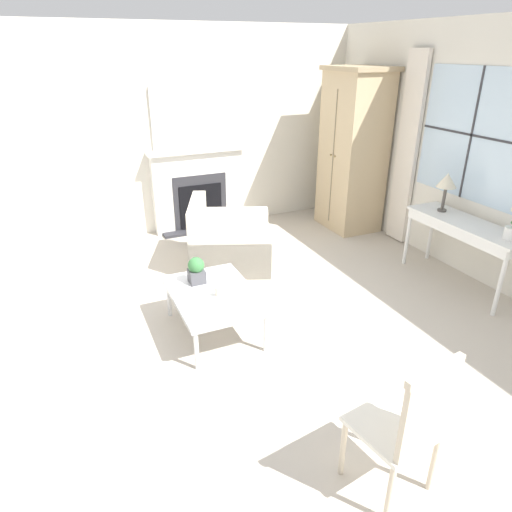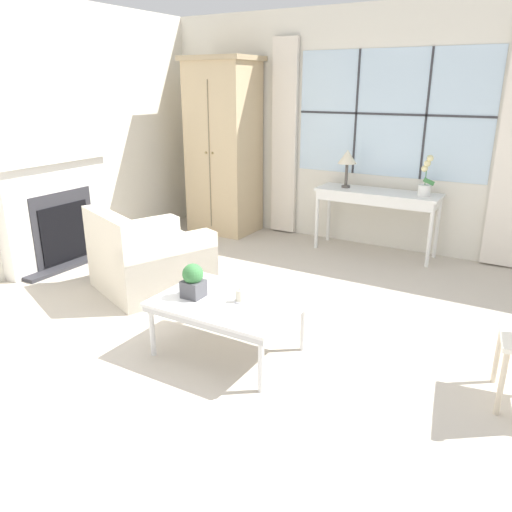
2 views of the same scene
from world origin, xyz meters
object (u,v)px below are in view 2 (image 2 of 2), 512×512
object	(u,v)px
armchair_upholstered	(149,261)
coffee_table	(228,305)
armoire	(224,147)
potted_orchid	(425,181)
fireplace	(56,204)
pillar_candle	(240,296)
potted_plant_small	(193,280)
console_table	(377,198)
table_lamp	(347,158)

from	to	relation	value
armchair_upholstered	coffee_table	bearing A→B (deg)	-25.79
armoire	potted_orchid	size ratio (longest dim) A/B	5.00
armchair_upholstered	armoire	bearing A→B (deg)	103.94
fireplace	pillar_candle	bearing A→B (deg)	-13.85
armchair_upholstered	pillar_candle	xyz separation A→B (m)	(1.46, -0.64, 0.19)
armchair_upholstered	potted_plant_small	world-z (taller)	armchair_upholstered
armchair_upholstered	potted_plant_small	bearing A→B (deg)	-33.46
fireplace	console_table	size ratio (longest dim) A/B	1.42
potted_orchid	console_table	bearing A→B (deg)	179.92
console_table	armchair_upholstered	world-z (taller)	armchair_upholstered
table_lamp	coffee_table	size ratio (longest dim) A/B	0.44
armoire	table_lamp	bearing A→B (deg)	3.38
armchair_upholstered	potted_plant_small	xyz separation A→B (m)	(1.12, -0.74, 0.28)
fireplace	potted_plant_small	world-z (taller)	fireplace
fireplace	coffee_table	bearing A→B (deg)	-14.64
console_table	table_lamp	size ratio (longest dim) A/B	3.18
potted_orchid	potted_plant_small	distance (m)	3.13
armoire	potted_plant_small	size ratio (longest dim) A/B	8.75
potted_plant_small	pillar_candle	distance (m)	0.37
table_lamp	armchair_upholstered	xyz separation A→B (m)	(-1.16, -2.23, -0.82)
armoire	console_table	world-z (taller)	armoire
coffee_table	pillar_candle	world-z (taller)	pillar_candle
fireplace	coffee_table	world-z (taller)	fireplace
table_lamp	pillar_candle	bearing A→B (deg)	-84.07
potted_orchid	potted_plant_small	size ratio (longest dim) A/B	1.75
console_table	armchair_upholstered	size ratio (longest dim) A/B	1.16
fireplace	potted_orchid	xyz separation A→B (m)	(3.44, 2.17, 0.24)
armoire	potted_plant_small	distance (m)	3.36
fireplace	armoire	size ratio (longest dim) A/B	0.89
fireplace	potted_orchid	size ratio (longest dim) A/B	4.47
table_lamp	potted_orchid	xyz separation A→B (m)	(0.92, -0.01, -0.18)
fireplace	coffee_table	xyz separation A→B (m)	(2.73, -0.71, -0.29)
potted_orchid	coffee_table	size ratio (longest dim) A/B	0.44
fireplace	armoire	world-z (taller)	armoire
potted_orchid	armchair_upholstered	bearing A→B (deg)	-133.27
table_lamp	coffee_table	bearing A→B (deg)	-85.89
table_lamp	pillar_candle	xyz separation A→B (m)	(0.30, -2.87, -0.63)
armchair_upholstered	fireplace	bearing A→B (deg)	177.89
potted_plant_small	pillar_candle	world-z (taller)	potted_plant_small
armchair_upholstered	coffee_table	distance (m)	1.53
table_lamp	fireplace	bearing A→B (deg)	-139.19
potted_plant_small	table_lamp	bearing A→B (deg)	89.15
potted_orchid	potted_plant_small	world-z (taller)	potted_orchid
fireplace	potted_plant_small	bearing A→B (deg)	-17.68
potted_orchid	pillar_candle	distance (m)	2.96
potted_plant_small	pillar_candle	size ratio (longest dim) A/B	2.41
potted_orchid	coffee_table	xyz separation A→B (m)	(-0.71, -2.88, -0.53)
fireplace	pillar_candle	size ratio (longest dim) A/B	18.84
coffee_table	potted_plant_small	bearing A→B (deg)	-162.96
coffee_table	pillar_candle	size ratio (longest dim) A/B	9.59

